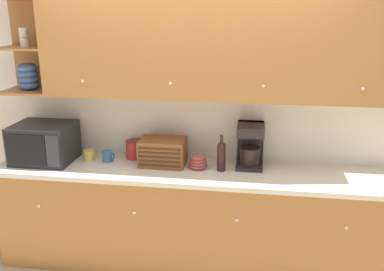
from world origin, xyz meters
The scene contains 13 objects.
ground_plane centered at (0.00, 0.00, 0.00)m, with size 24.00×24.00×0.00m, color tan.
wall_back centered at (0.00, 0.03, 1.30)m, with size 5.66×0.06×2.60m.
counter_unit centered at (0.00, -0.29, 0.45)m, with size 3.28×0.62×0.90m.
backsplash_panel centered at (0.00, -0.01, 1.19)m, with size 3.26×0.01×0.59m.
upper_cabinets centered at (0.16, -0.18, 1.87)m, with size 3.26×0.38×0.78m.
microwave centered at (-1.28, -0.29, 1.07)m, with size 0.50×0.42×0.33m.
mug centered at (-0.91, -0.22, 0.95)m, with size 0.10×0.09×0.09m.
mug_blue_second centered at (-0.74, -0.22, 0.95)m, with size 0.10×0.09×0.10m.
storage_canister centered at (-0.54, -0.11, 0.98)m, with size 0.14×0.14×0.16m.
bread_box centered at (-0.25, -0.23, 1.01)m, with size 0.38×0.27×0.23m.
bowl_stack_on_counter centered at (0.06, -0.27, 0.96)m, with size 0.16×0.16×0.12m.
wine_bottle centered at (0.26, -0.29, 1.04)m, with size 0.07×0.07×0.30m.
coffee_maker centered at (0.48, -0.13, 1.09)m, with size 0.22×0.28×0.37m.
Camera 1 is at (0.50, -3.57, 2.21)m, focal length 40.00 mm.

